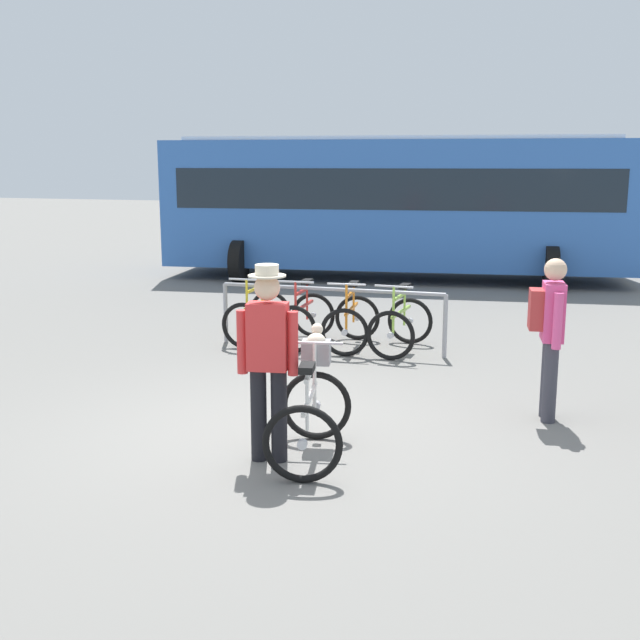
{
  "coord_description": "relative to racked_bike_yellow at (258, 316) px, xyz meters",
  "views": [
    {
      "loc": [
        2.63,
        -6.68,
        2.57
      ],
      "look_at": [
        0.29,
        0.7,
        1.0
      ],
      "focal_mm": 44.09,
      "sensor_mm": 36.0,
      "label": 1
    }
  ],
  "objects": [
    {
      "name": "pedestrian_with_backpack",
      "position": [
        4.1,
        -2.37,
        0.57
      ],
      "size": [
        0.37,
        0.53,
        1.64
      ],
      "color": "#383842",
      "rests_on": "ground"
    },
    {
      "name": "featured_bicycle",
      "position": [
        2.15,
        -4.02,
        0.12
      ],
      "size": [
        0.87,
        1.25,
        1.09
      ],
      "color": "black",
      "rests_on": "ground"
    },
    {
      "name": "bike_rack_rail",
      "position": [
        1.16,
        -0.17,
        0.3
      ],
      "size": [
        3.21,
        0.09,
        0.88
      ],
      "color": "#99999E",
      "rests_on": "ground"
    },
    {
      "name": "bus_distant",
      "position": [
        0.53,
        6.82,
        1.37
      ],
      "size": [
        10.24,
        4.24,
        3.08
      ],
      "color": "#3366B7",
      "rests_on": "ground"
    },
    {
      "name": "racked_bike_yellow",
      "position": [
        0.0,
        0.0,
        0.0
      ],
      "size": [
        0.66,
        1.11,
        0.97
      ],
      "color": "black",
      "rests_on": "ground"
    },
    {
      "name": "racked_bike_orange",
      "position": [
        1.4,
        0.01,
        0.0
      ],
      "size": [
        0.76,
        1.16,
        0.97
      ],
      "color": "black",
      "rests_on": "ground"
    },
    {
      "name": "person_with_featured_bike",
      "position": [
        1.84,
        -4.26,
        0.58
      ],
      "size": [
        0.52,
        0.32,
        1.72
      ],
      "color": "black",
      "rests_on": "ground"
    },
    {
      "name": "racked_bike_lime",
      "position": [
        2.1,
        0.02,
        0.0
      ],
      "size": [
        0.72,
        1.12,
        0.97
      ],
      "color": "black",
      "rests_on": "ground"
    },
    {
      "name": "racked_bike_red",
      "position": [
        0.7,
        0.01,
        0.0
      ],
      "size": [
        0.71,
        1.12,
        0.97
      ],
      "color": "black",
      "rests_on": "ground"
    },
    {
      "name": "ground_plane",
      "position": [
        1.6,
        -3.64,
        -0.37
      ],
      "size": [
        80.0,
        80.0,
        0.0
      ],
      "primitive_type": "plane",
      "color": "slate"
    }
  ]
}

